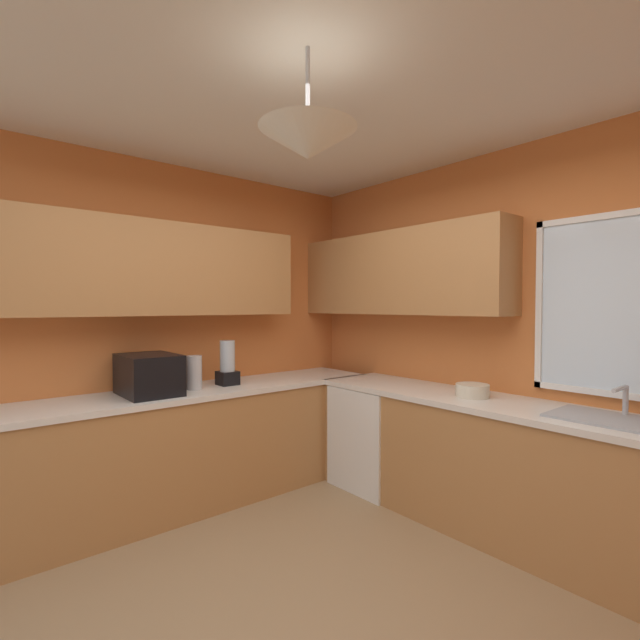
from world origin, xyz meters
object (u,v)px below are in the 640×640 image
(microwave, at_px, (149,375))
(sink_assembly, at_px, (616,419))
(bowl, at_px, (472,390))
(blender_appliance, at_px, (227,365))
(dishwasher, at_px, (377,436))
(kettle, at_px, (194,373))

(microwave, xyz_separation_m, sink_assembly, (2.42, 1.72, -0.13))
(bowl, relative_size, blender_appliance, 0.63)
(dishwasher, relative_size, bowl, 3.67)
(kettle, xyz_separation_m, blender_appliance, (-0.02, 0.29, 0.03))
(kettle, distance_m, sink_assembly, 2.77)
(dishwasher, xyz_separation_m, bowl, (0.88, 0.03, 0.51))
(bowl, distance_m, blender_appliance, 1.89)
(sink_assembly, bearing_deg, blender_appliance, -155.71)
(dishwasher, height_order, blender_appliance, blender_appliance)
(sink_assembly, bearing_deg, dishwasher, -178.83)
(microwave, xyz_separation_m, kettle, (0.02, 0.34, -0.02))
(kettle, bearing_deg, dishwasher, 64.60)
(dishwasher, height_order, microwave, microwave)
(bowl, bearing_deg, blender_appliance, -144.81)
(sink_assembly, bearing_deg, bowl, -179.61)
(kettle, bearing_deg, bowl, 42.21)
(microwave, height_order, kettle, microwave)
(sink_assembly, relative_size, bowl, 2.83)
(microwave, relative_size, kettle, 1.85)
(kettle, bearing_deg, microwave, -93.39)
(microwave, bearing_deg, blender_appliance, 90.00)
(bowl, xyz_separation_m, blender_appliance, (-1.54, -1.09, 0.12))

